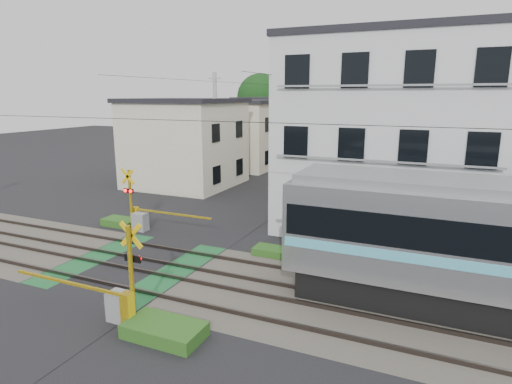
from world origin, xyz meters
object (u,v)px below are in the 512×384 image
at_px(apartment_block, 394,134).
at_px(pedestrian, 335,159).
at_px(crossing_signal_far, 139,216).
at_px(crossing_signal_near, 121,300).

relative_size(apartment_block, pedestrian, 6.77).
xyz_separation_m(crossing_signal_far, apartment_block, (11.09, 5.84, 3.94)).
height_order(crossing_signal_near, pedestrian, crossing_signal_near).
relative_size(crossing_signal_far, apartment_block, 0.46).
bearing_deg(apartment_block, pedestrian, 112.02).
xyz_separation_m(crossing_signal_far, pedestrian, (4.29, 22.64, 0.04)).
xyz_separation_m(apartment_block, pedestrian, (-6.79, 16.80, -3.90)).
height_order(crossing_signal_near, apartment_block, apartment_block).
xyz_separation_m(crossing_signal_near, pedestrian, (-0.88, 29.94, 0.04)).
distance_m(apartment_block, pedestrian, 18.53).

